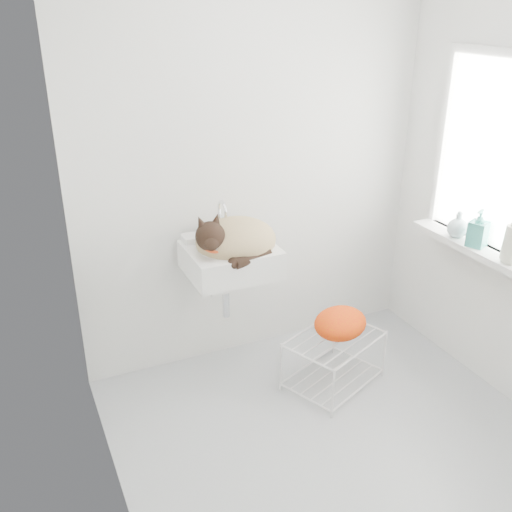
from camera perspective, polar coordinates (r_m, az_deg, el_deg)
name	(u,v)px	position (r m, az deg, el deg)	size (l,w,h in m)	color
floor	(331,434)	(3.24, 7.46, -17.11)	(2.20, 2.00, 0.02)	#A8ACB0
back_wall	(254,161)	(3.44, -0.18, 9.38)	(2.20, 0.02, 2.50)	white
left_wall	(95,255)	(2.23, -15.62, 0.07)	(0.02, 2.00, 2.50)	white
window_glass	(499,156)	(3.40, 22.91, 9.07)	(0.01, 0.80, 1.00)	white
window_frame	(497,157)	(3.39, 22.74, 9.06)	(0.04, 0.90, 1.10)	white
windowsill	(473,247)	(3.51, 20.71, 0.80)	(0.16, 0.88, 0.04)	white
sink	(230,247)	(3.24, -2.56, 0.94)	(0.50, 0.43, 0.20)	white
faucet	(218,213)	(3.35, -3.76, 4.25)	(0.18, 0.13, 0.18)	silver
cat	(233,241)	(3.22, -2.26, 1.54)	(0.48, 0.39, 0.30)	tan
wire_rack	(333,362)	(3.51, 7.66, -10.31)	(0.53, 0.37, 0.32)	silver
towel	(340,330)	(3.44, 8.30, -7.21)	(0.35, 0.25, 0.14)	orange
bottle_a	(509,262)	(3.33, 23.75, -0.57)	(0.09, 0.09, 0.24)	silver
bottle_b	(476,246)	(3.48, 20.90, 0.94)	(0.10, 0.10, 0.22)	teal
bottle_c	(456,236)	(3.58, 19.19, 1.85)	(0.12, 0.12, 0.15)	silver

